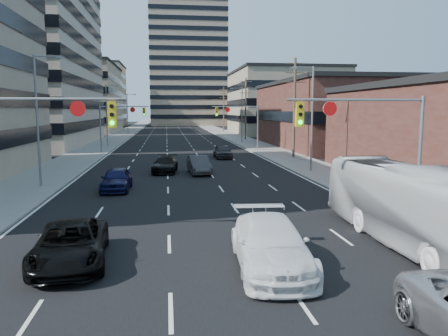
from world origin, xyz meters
TOP-DOWN VIEW (x-y plane):
  - ground at (0.00, 0.00)m, footprint 400.00×400.00m
  - road_surface at (0.00, 130.00)m, footprint 18.00×300.00m
  - sidewalk_left at (-11.50, 130.00)m, footprint 5.00×300.00m
  - sidewalk_right at (11.50, 130.00)m, footprint 5.00×300.00m
  - office_left_far at (-24.00, 100.00)m, footprint 20.00×30.00m
  - storefront_right_mid at (24.00, 50.00)m, footprint 20.00×30.00m
  - office_right_far at (25.00, 88.00)m, footprint 22.00×28.00m
  - apartment_tower at (6.00, 150.00)m, footprint 26.00×26.00m
  - bg_block_left at (-28.00, 140.00)m, footprint 24.00×24.00m
  - bg_block_right at (32.00, 130.00)m, footprint 22.00×22.00m
  - signal_near_left at (-7.45, 8.00)m, footprint 6.59×0.33m
  - signal_near_right at (7.45, 8.00)m, footprint 6.59×0.33m
  - signal_far_left at (-7.68, 45.00)m, footprint 6.09×0.33m
  - signal_far_right at (7.68, 45.00)m, footprint 6.09×0.33m
  - utility_pole_block at (12.20, 36.00)m, footprint 2.20×0.28m
  - utility_pole_midblock at (12.20, 66.00)m, footprint 2.20×0.28m
  - utility_pole_distant at (12.20, 96.00)m, footprint 2.20×0.28m
  - streetlight_left_near at (-10.34, 20.00)m, footprint 2.03×0.22m
  - streetlight_left_mid at (-10.34, 55.00)m, footprint 2.03×0.22m
  - streetlight_left_far at (-10.34, 90.00)m, footprint 2.03×0.22m
  - streetlight_right_near at (10.34, 25.00)m, footprint 2.03×0.22m
  - streetlight_right_far at (10.34, 60.00)m, footprint 2.03×0.22m
  - black_pickup at (-5.20, 4.14)m, footprint 2.83×5.36m
  - white_van at (1.60, 2.88)m, footprint 2.69×5.90m
  - transit_bus at (7.76, 4.44)m, footprint 2.69×11.50m
  - sedan_blue at (-5.20, 18.38)m, footprint 1.92×4.58m
  - sedan_grey_center at (0.83, 25.40)m, footprint 1.93×4.69m
  - sedan_black_far at (-2.00, 26.56)m, footprint 2.44×4.98m
  - sedan_grey_right at (4.36, 37.11)m, footprint 1.86×4.55m

SIDE VIEW (x-z plane):
  - ground at x=0.00m, z-range 0.00..0.00m
  - road_surface at x=0.00m, z-range 0.00..0.02m
  - sidewalk_left at x=-11.50m, z-range 0.00..0.15m
  - sidewalk_right at x=11.50m, z-range 0.00..0.15m
  - sedan_black_far at x=-2.00m, z-range 0.00..1.39m
  - black_pickup at x=-5.20m, z-range 0.00..1.44m
  - sedan_grey_center at x=0.83m, z-range 0.00..1.51m
  - sedan_grey_right at x=4.36m, z-range 0.00..1.54m
  - sedan_blue at x=-5.20m, z-range 0.00..1.55m
  - white_van at x=1.60m, z-range 0.00..1.67m
  - transit_bus at x=7.76m, z-range 0.00..3.20m
  - signal_far_left at x=-7.68m, z-range 1.30..7.30m
  - signal_far_right at x=7.68m, z-range 1.30..7.30m
  - signal_near_left at x=-7.45m, z-range 1.33..7.33m
  - signal_near_right at x=7.45m, z-range 1.33..7.33m
  - storefront_right_mid at x=24.00m, z-range 0.00..9.00m
  - streetlight_left_near at x=-10.34m, z-range 0.55..9.55m
  - streetlight_left_mid at x=-10.34m, z-range 0.55..9.55m
  - streetlight_left_far at x=-10.34m, z-range 0.55..9.55m
  - streetlight_right_near at x=10.34m, z-range 0.55..9.55m
  - streetlight_right_far at x=10.34m, z-range 0.55..9.55m
  - utility_pole_block at x=12.20m, z-range 0.28..11.28m
  - utility_pole_midblock at x=12.20m, z-range 0.28..11.28m
  - utility_pole_distant at x=12.20m, z-range 0.28..11.28m
  - bg_block_right at x=32.00m, z-range 0.00..12.00m
  - office_right_far at x=25.00m, z-range 0.00..14.00m
  - office_left_far at x=-24.00m, z-range 0.00..16.00m
  - bg_block_left at x=-28.00m, z-range 0.00..20.00m
  - apartment_tower at x=6.00m, z-range 0.00..58.00m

